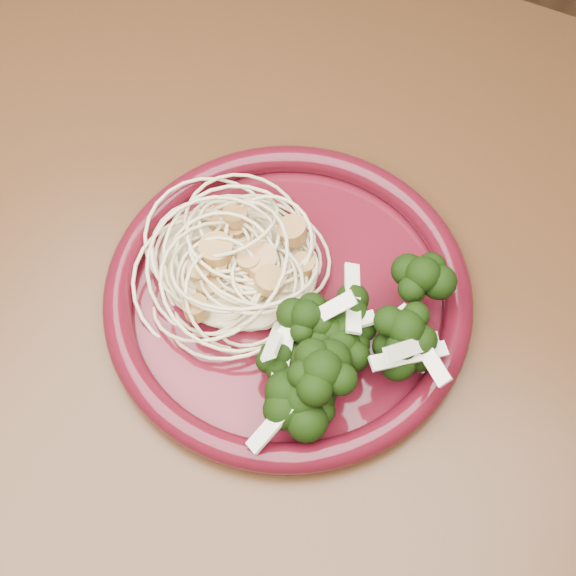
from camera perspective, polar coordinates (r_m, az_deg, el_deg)
The scene contains 6 objects.
dining_table at distance 0.71m, azimuth -4.63°, elevation -3.00°, with size 1.20×0.80×0.75m.
dinner_plate at distance 0.60m, azimuth -0.00°, elevation -0.46°, with size 0.30×0.30×0.02m.
spaghetti_pile at distance 0.61m, azimuth -3.65°, elevation 2.05°, with size 0.13×0.11×0.03m, color beige.
scallop_cluster at distance 0.58m, azimuth -3.84°, elevation 3.84°, with size 0.12×0.12×0.04m, color #B17F3F, non-canonical shape.
broccoli_pile at distance 0.57m, azimuth 4.76°, elevation -2.01°, with size 0.09×0.16×0.05m, color black.
onion_garnish at distance 0.54m, azimuth 5.01°, elevation -0.39°, with size 0.07×0.10×0.05m, color beige, non-canonical shape.
Camera 1 is at (0.19, -0.26, 1.29)m, focal length 50.00 mm.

